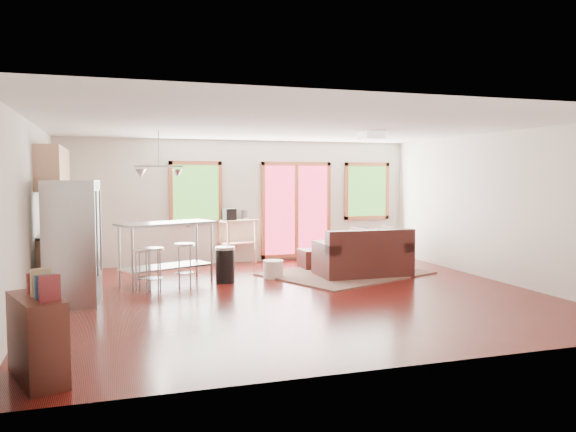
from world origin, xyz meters
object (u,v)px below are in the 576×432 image
object	(u,v)px
rug	(346,273)
kitchen_cart	(236,226)
coffee_table	(352,252)
armchair	(377,243)
island	(167,241)
refrigerator	(73,243)
ottoman	(315,259)
loveseat	(363,257)

from	to	relation	value
rug	kitchen_cart	size ratio (longest dim) A/B	2.38
rug	coffee_table	bearing A→B (deg)	56.24
kitchen_cart	rug	bearing A→B (deg)	-48.94
armchair	kitchen_cart	distance (m)	2.97
rug	island	bearing A→B (deg)	176.92
armchair	refrigerator	world-z (taller)	refrigerator
rug	ottoman	bearing A→B (deg)	113.23
coffee_table	armchair	distance (m)	0.83
coffee_table	kitchen_cart	xyz separation A→B (m)	(-2.03, 1.39, 0.45)
island	kitchen_cart	size ratio (longest dim) A/B	1.53
coffee_table	armchair	xyz separation A→B (m)	(0.73, 0.37, 0.09)
rug	loveseat	size ratio (longest dim) A/B	1.66
armchair	kitchen_cart	size ratio (longest dim) A/B	0.75
island	kitchen_cart	world-z (taller)	kitchen_cart
loveseat	kitchen_cart	xyz separation A→B (m)	(-1.88, 2.24, 0.45)
loveseat	ottoman	size ratio (longest dim) A/B	2.91
loveseat	refrigerator	size ratio (longest dim) A/B	0.94
armchair	ottoman	distance (m)	1.45
armchair	island	distance (m)	4.45
rug	refrigerator	distance (m)	4.93
ottoman	coffee_table	bearing A→B (deg)	-19.16
rug	ottoman	world-z (taller)	ottoman
loveseat	ottoman	bearing A→B (deg)	116.98
armchair	ottoman	xyz separation A→B (m)	(-1.43, -0.13, -0.24)
island	ottoman	bearing A→B (deg)	11.54
ottoman	rug	bearing A→B (deg)	-66.77
loveseat	rug	bearing A→B (deg)	123.21
armchair	island	size ratio (longest dim) A/B	0.49
ottoman	kitchen_cart	world-z (taller)	kitchen_cart
coffee_table	kitchen_cart	world-z (taller)	kitchen_cart
loveseat	island	bearing A→B (deg)	172.87
armchair	refrigerator	bearing A→B (deg)	16.62
loveseat	island	distance (m)	3.54
ottoman	kitchen_cart	xyz separation A→B (m)	(-1.34, 1.14, 0.60)
ottoman	kitchen_cart	size ratio (longest dim) A/B	0.49
loveseat	coffee_table	xyz separation A→B (m)	(0.16, 0.86, -0.01)
rug	kitchen_cart	xyz separation A→B (m)	(-1.68, 1.92, 0.78)
rug	refrigerator	size ratio (longest dim) A/B	1.56
armchair	coffee_table	bearing A→B (deg)	24.12
armchair	ottoman	world-z (taller)	armchair
rug	armchair	size ratio (longest dim) A/B	3.18
coffee_table	armchair	world-z (taller)	armchair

